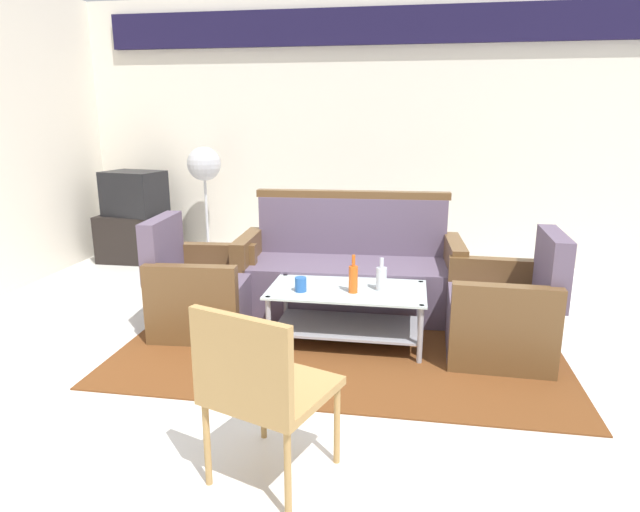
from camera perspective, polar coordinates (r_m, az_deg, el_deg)
name	(u,v)px	position (r m, az deg, el deg)	size (l,w,h in m)	color
ground_plane	(334,385)	(3.42, 1.45, -13.26)	(14.00, 14.00, 0.00)	silver
wall_back	(375,126)	(6.07, 5.75, 13.32)	(6.52, 0.19, 2.80)	silver
rug	(343,339)	(4.05, 2.42, -8.60)	(3.03, 2.06, 0.01)	brown
couch	(349,274)	(4.55, 3.05, -1.86)	(1.83, 0.82, 0.96)	#5B4C60
armchair_left	(200,292)	(4.26, -12.36, -3.72)	(0.75, 0.81, 0.85)	#5B4C60
armchair_right	(504,314)	(3.92, 18.61, -5.77)	(0.72, 0.78, 0.85)	#5B4C60
coffee_table	(347,307)	(3.90, 2.88, -5.37)	(1.10, 0.60, 0.40)	silver
bottle_clear	(381,278)	(3.82, 6.41, -2.28)	(0.07, 0.07, 0.23)	silver
bottle_orange	(353,278)	(3.75, 3.48, -2.34)	(0.06, 0.06, 0.27)	#D85919
cup	(301,284)	(3.78, -2.03, -2.97)	(0.08, 0.08, 0.10)	#2659A5
tv_stand	(138,238)	(6.45, -18.42, 1.82)	(0.80, 0.50, 0.52)	black
television	(135,193)	(6.37, -18.77, 6.21)	(0.67, 0.55, 0.48)	black
pedestal_fan	(204,171)	(6.04, -11.96, 8.68)	(0.36, 0.36, 1.27)	#2D2D33
wicker_chair	(260,383)	(2.39, -6.24, -13.02)	(0.62, 0.62, 0.84)	#AD844C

